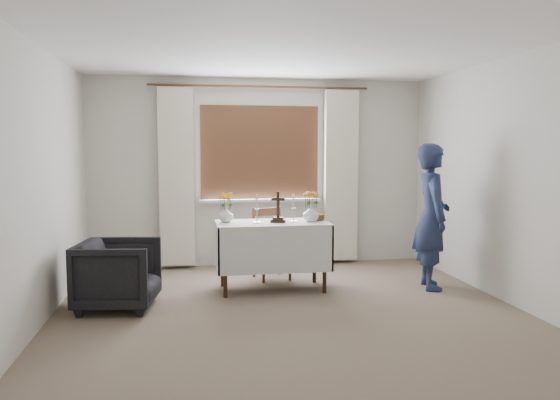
% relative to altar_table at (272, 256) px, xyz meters
% --- Properties ---
extents(ground, '(5.00, 5.00, 0.00)m').
position_rel_altar_table_xyz_m(ground, '(0.04, -1.14, -0.38)').
color(ground, '#7C6855').
rests_on(ground, ground).
extents(altar_table, '(1.24, 0.64, 0.76)m').
position_rel_altar_table_xyz_m(altar_table, '(0.00, 0.00, 0.00)').
color(altar_table, white).
rests_on(altar_table, ground).
extents(wooden_chair, '(0.47, 0.47, 0.85)m').
position_rel_altar_table_xyz_m(wooden_chair, '(0.07, 0.51, 0.05)').
color(wooden_chair, brown).
rests_on(wooden_chair, ground).
extents(armchair, '(0.84, 0.82, 0.68)m').
position_rel_altar_table_xyz_m(armchair, '(-1.60, -0.46, -0.04)').
color(armchair, black).
rests_on(armchair, ground).
extents(person, '(0.49, 0.66, 1.63)m').
position_rel_altar_table_xyz_m(person, '(1.78, -0.22, 0.43)').
color(person, navy).
rests_on(person, ground).
extents(radiator, '(1.10, 0.10, 0.60)m').
position_rel_altar_table_xyz_m(radiator, '(0.04, 1.28, -0.08)').
color(radiator, silver).
rests_on(radiator, ground).
extents(wooden_cross, '(0.18, 0.15, 0.34)m').
position_rel_altar_table_xyz_m(wooden_cross, '(0.06, -0.03, 0.55)').
color(wooden_cross, black).
rests_on(wooden_cross, altar_table).
extents(candlestick_left, '(0.10, 0.10, 0.32)m').
position_rel_altar_table_xyz_m(candlestick_left, '(-0.17, -0.03, 0.54)').
color(candlestick_left, silver).
rests_on(candlestick_left, altar_table).
extents(candlestick_right, '(0.09, 0.09, 0.31)m').
position_rel_altar_table_xyz_m(candlestick_right, '(0.24, -0.01, 0.54)').
color(candlestick_right, silver).
rests_on(candlestick_right, altar_table).
extents(flower_vase_left, '(0.18, 0.18, 0.17)m').
position_rel_altar_table_xyz_m(flower_vase_left, '(-0.51, 0.07, 0.47)').
color(flower_vase_left, silver).
rests_on(flower_vase_left, altar_table).
extents(flower_vase_right, '(0.22, 0.22, 0.18)m').
position_rel_altar_table_xyz_m(flower_vase_right, '(0.43, -0.04, 0.47)').
color(flower_vase_right, silver).
rests_on(flower_vase_right, altar_table).
extents(wicker_basket, '(0.23, 0.23, 0.07)m').
position_rel_altar_table_xyz_m(wicker_basket, '(0.52, 0.08, 0.42)').
color(wicker_basket, brown).
rests_on(wicker_basket, altar_table).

